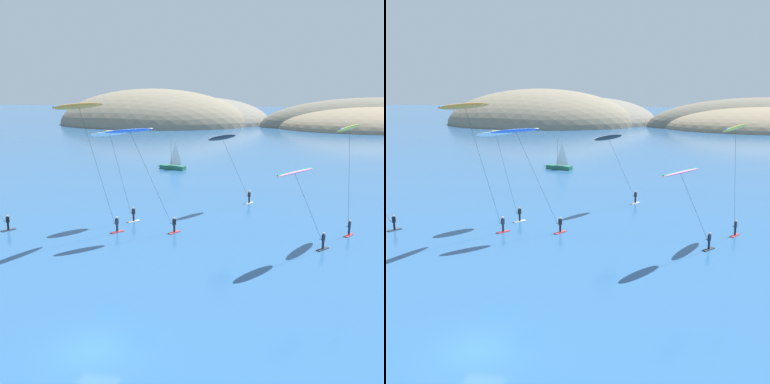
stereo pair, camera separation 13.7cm
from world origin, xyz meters
TOP-DOWN VIEW (x-y plane):
  - ground_plane at (0.00, 0.00)m, footprint 600.00×600.00m
  - headland_island at (-0.71, 155.16)m, footprint 157.83×65.16m
  - sailboat_near at (-9.09, 60.31)m, footprint 5.92×2.74m
  - kitesurfer_yellow at (16.73, 23.60)m, footprint 3.69×5.83m
  - kitesurfer_orange at (-7.77, 18.19)m, footprint 3.96×8.25m
  - kitesurfer_blue at (-3.41, 20.04)m, footprint 6.29×6.35m
  - kitesurfer_pink at (11.85, 16.46)m, footprint 5.66×7.76m
  - kitesurfer_white at (-7.28, 24.44)m, footprint 4.49×5.07m
  - kitesurfer_black at (3.80, 33.06)m, footprint 5.52×7.56m

SIDE VIEW (x-z plane):
  - ground_plane at x=0.00m, z-range 0.00..0.00m
  - headland_island at x=-0.71m, z-range -13.34..13.34m
  - sailboat_near at x=-9.09m, z-range -2.21..3.49m
  - kitesurfer_pink at x=11.85m, z-range 3.24..11.60m
  - kitesurfer_black at x=3.80m, z-range 3.48..12.93m
  - kitesurfer_white at x=-7.28m, z-range 4.14..14.69m
  - kitesurfer_blue at x=-3.41m, z-range 4.35..15.57m
  - kitesurfer_yellow at x=16.73m, z-range 4.60..16.21m
  - kitesurfer_orange at x=-7.77m, z-range 5.46..19.09m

